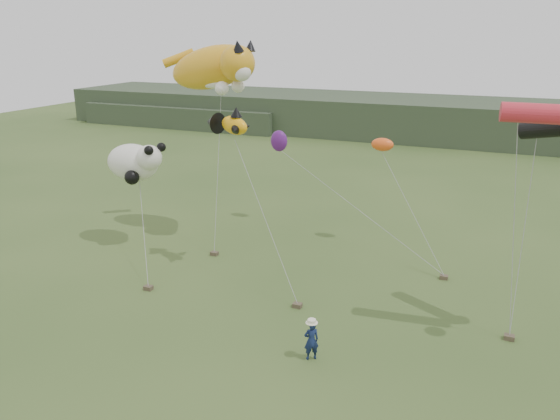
% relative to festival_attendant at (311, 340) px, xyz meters
% --- Properties ---
extents(ground, '(120.00, 120.00, 0.00)m').
position_rel_festival_attendant_xyz_m(ground, '(-1.03, 0.09, -0.73)').
color(ground, '#385123').
rests_on(ground, ground).
extents(headland, '(90.00, 13.00, 4.00)m').
position_rel_festival_attendant_xyz_m(headland, '(-4.14, 44.78, 1.20)').
color(headland, '#2D3D28').
rests_on(headland, ground).
extents(festival_attendant, '(0.63, 0.60, 1.45)m').
position_rel_festival_attendant_xyz_m(festival_attendant, '(0.00, 0.00, 0.00)').
color(festival_attendant, '#121F46').
rests_on(festival_attendant, ground).
extents(sandbag_anchors, '(15.17, 6.50, 0.19)m').
position_rel_festival_attendant_xyz_m(sandbag_anchors, '(-1.62, 4.99, -0.63)').
color(sandbag_anchors, brown).
rests_on(sandbag_anchors, ground).
extents(cat_kite, '(6.29, 3.36, 3.12)m').
position_rel_festival_attendant_xyz_m(cat_kite, '(-8.79, 9.83, 8.41)').
color(cat_kite, gold).
rests_on(cat_kite, ground).
extents(fish_kite, '(2.68, 1.76, 1.30)m').
position_rel_festival_attendant_xyz_m(fish_kite, '(-6.39, 6.15, 6.20)').
color(fish_kite, '#FFAB10').
rests_on(fish_kite, ground).
extents(panda_kite, '(3.40, 2.20, 2.11)m').
position_rel_festival_attendant_xyz_m(panda_kite, '(-12.19, 6.89, 3.73)').
color(panda_kite, white).
rests_on(panda_kite, ground).
extents(misc_kites, '(7.40, 1.99, 1.47)m').
position_rel_festival_attendant_xyz_m(misc_kites, '(-4.35, 12.68, 4.33)').
color(misc_kites, '#FE5A1B').
rests_on(misc_kites, ground).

